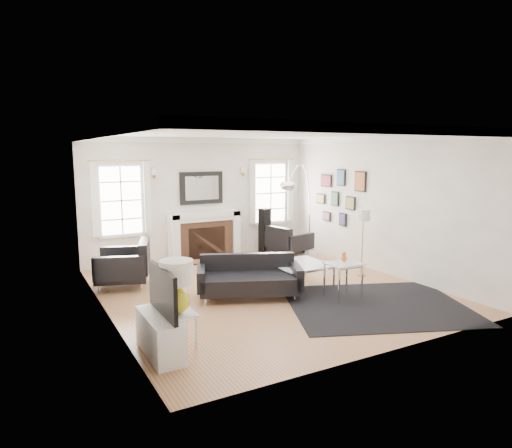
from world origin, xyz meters
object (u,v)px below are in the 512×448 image
fireplace (205,236)px  sofa (249,279)px  coffee_table (299,265)px  arc_floor_lamp (300,210)px  gourd_lamp (177,283)px  armchair_right (287,242)px  armchair_left (126,265)px

fireplace → sofa: 3.02m
coffee_table → arc_floor_lamp: (0.86, 1.26, 0.84)m
sofa → gourd_lamp: bearing=-140.7°
coffee_table → armchair_right: bearing=62.4°
sofa → armchair_left: (-1.71, 1.64, 0.08)m
fireplace → arc_floor_lamp: 2.36m
armchair_left → arc_floor_lamp: 3.77m
fireplace → gourd_lamp: bearing=-116.4°
arc_floor_lamp → sofa: bearing=-145.7°
armchair_right → gourd_lamp: 5.50m
armchair_left → gourd_lamp: 3.13m
arc_floor_lamp → armchair_left: bearing=175.2°
armchair_right → sofa: bearing=-134.6°
fireplace → coffee_table: fireplace is taller
fireplace → gourd_lamp: size_ratio=2.50×
armchair_left → arc_floor_lamp: bearing=-4.8°
sofa → armchair_right: 3.19m
coffee_table → arc_floor_lamp: 1.74m
armchair_left → fireplace: bearing=32.3°
fireplace → armchair_right: 1.97m
armchair_right → armchair_left: bearing=-170.9°
armchair_left → armchair_right: armchair_left is taller
sofa → fireplace: bearing=82.0°
fireplace → armchair_left: fireplace is taller
armchair_right → arc_floor_lamp: arc_floor_lamp is taller
gourd_lamp → arc_floor_lamp: (3.73, 2.78, 0.38)m
sofa → arc_floor_lamp: bearing=34.3°
fireplace → sofa: size_ratio=0.88×
armchair_left → arc_floor_lamp: arc_floor_lamp is taller
coffee_table → gourd_lamp: size_ratio=1.46×
fireplace → armchair_right: bearing=-21.5°
arc_floor_lamp → armchair_right: bearing=72.7°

